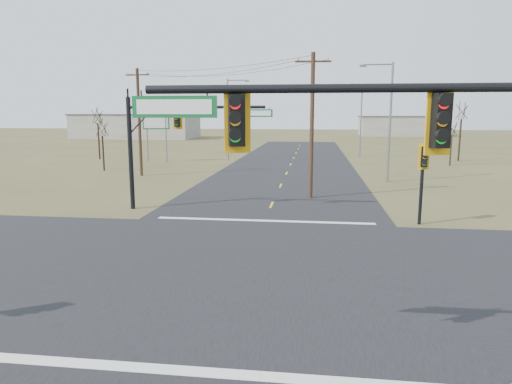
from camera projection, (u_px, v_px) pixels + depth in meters
The scene contains 20 objects.
ground at pixel (243, 266), 17.73m from camera, with size 320.00×320.00×0.00m, color brown.
road_ew at pixel (243, 265), 17.73m from camera, with size 160.00×14.00×0.02m, color black.
road_ns at pixel (243, 265), 17.73m from camera, with size 14.00×160.00×0.02m, color black.
stop_bar_near at pixel (193, 371), 10.39m from camera, with size 12.00×0.40×0.01m, color silver.
stop_bar_far at pixel (264, 221), 25.06m from camera, with size 12.00×0.40×0.01m, color silver.
mast_arm_near at pixel (451, 154), 8.89m from camera, with size 10.34×0.56×6.92m.
mast_arm_far at pixel (178, 129), 27.17m from camera, with size 8.84×0.47×6.81m.
pedestal_signal_ne at pixel (423, 166), 23.70m from camera, with size 0.63×0.54×4.33m.
utility_pole_near at pixel (312, 124), 31.08m from camera, with size 2.42×0.29×9.87m.
utility_pole_far at pixel (139, 121), 42.71m from camera, with size 2.42×0.58×9.97m.
highway_sign at pixel (156, 127), 55.31m from camera, with size 3.11×0.82×5.96m.
streetlight_a at pixel (388, 116), 38.60m from camera, with size 2.81×0.32×10.09m.
streetlight_b at pixel (359, 117), 60.99m from camera, with size 2.68×0.31×9.61m.
streetlight_c at pixel (230, 115), 56.74m from camera, with size 2.80×0.26×10.09m.
bare_tree_a at pixel (102, 127), 46.60m from camera, with size 2.88×2.88×5.65m.
bare_tree_b at pixel (97, 115), 58.39m from camera, with size 3.15×3.15×7.06m.
bare_tree_c at pixel (452, 128), 51.19m from camera, with size 2.48×2.48×5.40m.
bare_tree_d at pixel (462, 110), 56.05m from camera, with size 3.69×3.69×7.79m.
warehouse_left at pixel (137, 127), 110.22m from camera, with size 28.00×14.00×5.50m, color #AAA397.
warehouse_mid at pixel (399, 126), 121.76m from camera, with size 20.00×12.00×5.00m, color #AAA397.
Camera 1 is at (2.63, -16.79, 5.82)m, focal length 32.00 mm.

